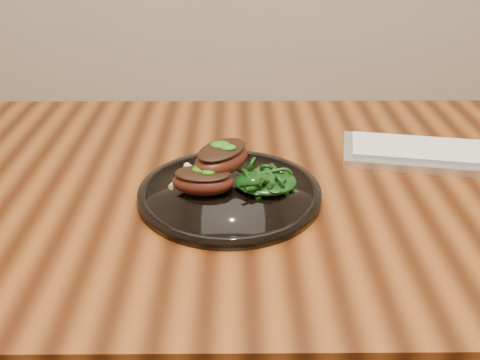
# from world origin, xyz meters

# --- Properties ---
(desk) EXTENTS (1.60, 0.80, 0.75)m
(desk) POSITION_xyz_m (0.00, 0.00, 0.67)
(desk) COLOR black
(desk) RESTS_ON ground
(plate) EXTENTS (0.30, 0.30, 0.02)m
(plate) POSITION_xyz_m (-0.14, -0.06, 0.76)
(plate) COLOR black
(plate) RESTS_ON desk
(lamb_chop_front) EXTENTS (0.11, 0.08, 0.04)m
(lamb_chop_front) POSITION_xyz_m (-0.18, -0.07, 0.79)
(lamb_chop_front) COLOR #41150C
(lamb_chop_front) RESTS_ON plate
(lamb_chop_back) EXTENTS (0.12, 0.13, 0.05)m
(lamb_chop_back) POSITION_xyz_m (-0.15, -0.03, 0.81)
(lamb_chop_back) COLOR #41150C
(lamb_chop_back) RESTS_ON plate
(herb_smear) EXTENTS (0.08, 0.05, 0.00)m
(herb_smear) POSITION_xyz_m (-0.18, 0.00, 0.77)
(herb_smear) COLOR #0E4E08
(herb_smear) RESTS_ON plate
(greens_heap) EXTENTS (0.10, 0.10, 0.04)m
(greens_heap) POSITION_xyz_m (-0.08, -0.06, 0.78)
(greens_heap) COLOR black
(greens_heap) RESTS_ON plate
(keyboard) EXTENTS (0.48, 0.22, 0.02)m
(keyboard) POSITION_xyz_m (0.30, 0.07, 0.76)
(keyboard) COLOR silver
(keyboard) RESTS_ON desk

